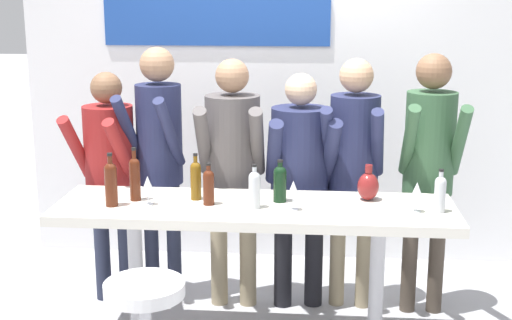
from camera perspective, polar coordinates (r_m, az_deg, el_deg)
back_wall at (r=5.73m, az=1.27°, el=5.93°), size 3.98×0.12×2.82m
tasting_table at (r=4.29m, az=-0.12°, el=-5.25°), size 2.38×0.67×0.92m
person_far_left at (r=4.98m, az=-11.67°, el=-0.20°), size 0.47×0.57×1.64m
person_left at (r=4.93m, az=-7.77°, el=1.28°), size 0.44×0.58×1.80m
person_center_left at (r=4.81m, az=-1.89°, el=0.26°), size 0.45×0.55×1.73m
person_center at (r=4.81m, az=3.54°, el=-0.57°), size 0.52×0.59×1.64m
person_center_right at (r=4.83m, az=7.83°, el=0.36°), size 0.44×0.56×1.74m
person_right at (r=4.82m, az=13.70°, el=0.44°), size 0.40×0.53×1.78m
wine_bottle_0 at (r=4.34m, az=-4.84°, el=-1.49°), size 0.07×0.07×0.29m
wine_bottle_1 at (r=4.36m, az=-9.67°, el=-1.33°), size 0.07×0.07×0.33m
wine_bottle_2 at (r=4.27m, az=-11.53°, el=-1.73°), size 0.07×0.07×0.32m
wine_bottle_3 at (r=4.28m, az=1.93°, el=-1.76°), size 0.08×0.08×0.26m
wine_bottle_4 at (r=4.21m, az=14.51°, el=-2.52°), size 0.07×0.07×0.26m
wine_bottle_5 at (r=4.23m, az=-3.81°, el=-2.04°), size 0.07×0.07×0.25m
wine_bottle_6 at (r=4.15m, az=-0.12°, el=-2.24°), size 0.07×0.07×0.26m
wine_glass_0 at (r=4.18m, az=12.75°, el=-2.44°), size 0.07×0.07×0.18m
wine_glass_1 at (r=4.26m, az=-8.66°, el=-1.95°), size 0.07×0.07×0.18m
wine_glass_2 at (r=4.12m, az=3.01°, el=-2.36°), size 0.07×0.07×0.18m
decorative_vase at (r=4.38m, az=8.96°, el=-2.05°), size 0.13×0.13×0.22m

